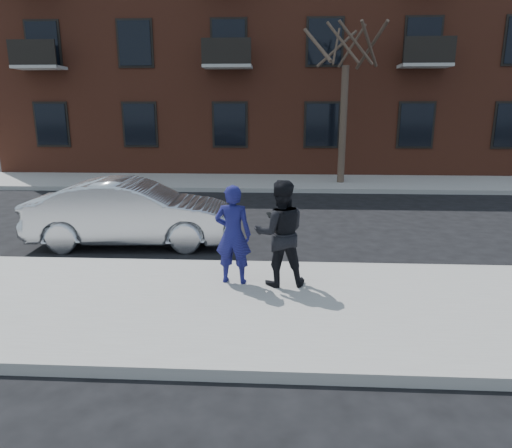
# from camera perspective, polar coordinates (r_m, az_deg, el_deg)

# --- Properties ---
(ground) EXTENTS (100.00, 100.00, 0.00)m
(ground) POSITION_cam_1_polar(r_m,az_deg,el_deg) (7.27, -15.28, -9.43)
(ground) COLOR black
(ground) RESTS_ON ground
(near_sidewalk) EXTENTS (50.00, 3.50, 0.15)m
(near_sidewalk) POSITION_cam_1_polar(r_m,az_deg,el_deg) (7.02, -15.96, -9.67)
(near_sidewalk) COLOR gray
(near_sidewalk) RESTS_ON ground
(near_curb) EXTENTS (50.00, 0.10, 0.15)m
(near_curb) POSITION_cam_1_polar(r_m,az_deg,el_deg) (8.62, -12.13, -4.91)
(near_curb) COLOR #999691
(near_curb) RESTS_ON ground
(far_sidewalk) EXTENTS (50.00, 3.50, 0.15)m
(far_sidewalk) POSITION_cam_1_polar(r_m,az_deg,el_deg) (17.91, -4.10, 5.27)
(far_sidewalk) COLOR gray
(far_sidewalk) RESTS_ON ground
(far_curb) EXTENTS (50.00, 0.10, 0.15)m
(far_curb) POSITION_cam_1_polar(r_m,az_deg,el_deg) (16.15, -4.90, 4.27)
(far_curb) COLOR #999691
(far_curb) RESTS_ON ground
(apartment_building) EXTENTS (24.30, 10.30, 12.30)m
(apartment_building) POSITION_cam_1_polar(r_m,az_deg,el_deg) (24.52, 2.74, 21.96)
(apartment_building) COLOR brown
(apartment_building) RESTS_ON ground
(street_tree) EXTENTS (3.60, 3.60, 6.80)m
(street_tree) POSITION_cam_1_polar(r_m,az_deg,el_deg) (17.65, 11.35, 22.68)
(street_tree) COLOR #372820
(street_tree) RESTS_ON far_sidewalk
(silver_sedan) EXTENTS (4.33, 1.74, 1.40)m
(silver_sedan) POSITION_cam_1_polar(r_m,az_deg,el_deg) (10.06, -15.21, 1.37)
(silver_sedan) COLOR #B7BABF
(silver_sedan) RESTS_ON ground
(man_hoodie) EXTENTS (0.61, 0.51, 1.58)m
(man_hoodie) POSITION_cam_1_polar(r_m,az_deg,el_deg) (7.15, -2.89, -1.32)
(man_hoodie) COLOR navy
(man_hoodie) RESTS_ON near_sidewalk
(man_peacoat) EXTENTS (0.88, 0.73, 1.67)m
(man_peacoat) POSITION_cam_1_polar(r_m,az_deg,el_deg) (7.05, 3.05, -1.17)
(man_peacoat) COLOR black
(man_peacoat) RESTS_ON near_sidewalk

